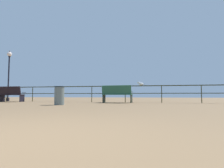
# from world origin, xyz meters

# --- Properties ---
(pier_railing) EXTENTS (21.15, 0.05, 1.00)m
(pier_railing) POSITION_xyz_m (-0.00, 8.97, 0.75)
(pier_railing) COLOR #2A2C14
(pier_railing) RESTS_ON ground_plane
(bench_far_left) EXTENTS (1.60, 0.62, 0.99)m
(bench_far_left) POSITION_xyz_m (-7.41, 8.28, 0.54)
(bench_far_left) COLOR black
(bench_far_left) RESTS_ON ground_plane
(bench_near_left) EXTENTS (1.74, 0.78, 0.98)m
(bench_near_left) POSITION_xyz_m (-0.38, 8.28, 0.54)
(bench_near_left) COLOR #265640
(bench_near_left) RESTS_ON ground_plane
(lamppost_left) EXTENTS (0.33, 0.33, 3.71)m
(lamppost_left) POSITION_xyz_m (-8.62, 9.30, 2.36)
(lamppost_left) COLOR black
(lamppost_left) RESTS_ON ground_plane
(seagull_on_rail) EXTENTS (0.45, 0.26, 0.22)m
(seagull_on_rail) POSITION_xyz_m (0.93, 8.96, 1.10)
(seagull_on_rail) COLOR silver
(seagull_on_rail) RESTS_ON pier_railing
(trash_bin) EXTENTS (0.45, 0.45, 0.82)m
(trash_bin) POSITION_xyz_m (-2.49, 5.67, 0.41)
(trash_bin) COLOR slate
(trash_bin) RESTS_ON ground_plane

